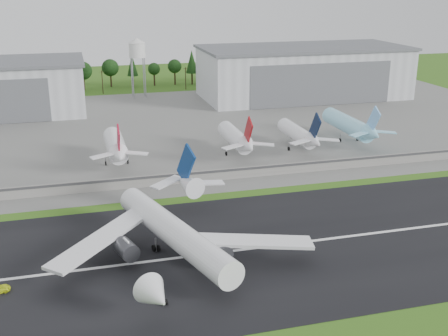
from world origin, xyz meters
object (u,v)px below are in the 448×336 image
object	(u,v)px
parked_jet_red_a	(116,147)
parked_jet_red_b	(238,139)
parked_jet_skyblue	(352,126)
main_airliner	(174,239)
parked_jet_navy	(300,135)

from	to	relation	value
parked_jet_red_a	parked_jet_red_b	distance (m)	40.00
parked_jet_red_a	parked_jet_skyblue	distance (m)	84.72
main_airliner	parked_jet_navy	distance (m)	87.48
parked_jet_red_b	main_airliner	bearing A→B (deg)	-116.77
main_airliner	parked_jet_red_b	bearing A→B (deg)	-134.14
parked_jet_skyblue	parked_jet_red_a	bearing A→B (deg)	-176.61
parked_jet_red_b	parked_jet_navy	bearing A→B (deg)	-0.08
main_airliner	parked_jet_skyblue	bearing A→B (deg)	-154.79
parked_jet_skyblue	parked_jet_red_b	bearing A→B (deg)	-173.54
main_airliner	parked_jet_red_a	size ratio (longest dim) A/B	1.85
parked_jet_skyblue	main_airliner	bearing A→B (deg)	-137.42
parked_jet_red_b	parked_jet_navy	xyz separation A→B (m)	(22.54, -0.03, -0.17)
parked_jet_navy	parked_jet_skyblue	size ratio (longest dim) A/B	0.84
parked_jet_red_a	main_airliner	bearing A→B (deg)	-84.70
parked_jet_red_a	parked_jet_skyblue	world-z (taller)	parked_jet_skyblue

